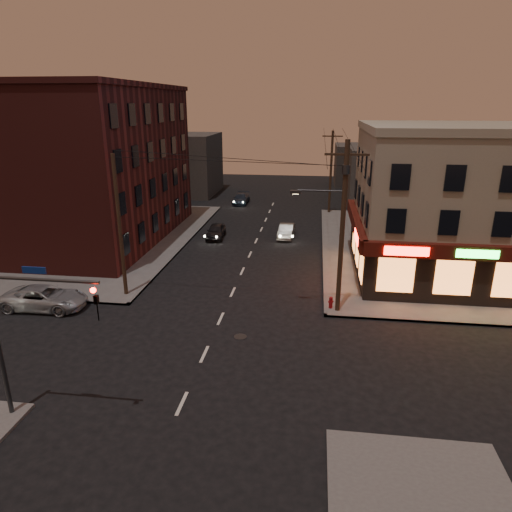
% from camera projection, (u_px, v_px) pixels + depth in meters
% --- Properties ---
extents(ground, '(120.00, 120.00, 0.00)m').
position_uv_depth(ground, '(204.00, 354.00, 22.90)').
color(ground, black).
rests_on(ground, ground).
extents(sidewalk_ne, '(24.00, 28.00, 0.15)m').
position_uv_depth(sidewalk_ne, '(466.00, 251.00, 38.50)').
color(sidewalk_ne, '#514F4C').
rests_on(sidewalk_ne, ground).
extents(sidewalk_nw, '(24.00, 28.00, 0.15)m').
position_uv_depth(sidewalk_nw, '(66.00, 236.00, 42.96)').
color(sidewalk_nw, '#514F4C').
rests_on(sidewalk_nw, ground).
extents(pizza_building, '(15.85, 12.85, 10.50)m').
position_uv_depth(pizza_building, '(470.00, 203.00, 31.84)').
color(pizza_building, gray).
rests_on(pizza_building, sidewalk_ne).
extents(brick_apartment, '(12.00, 20.00, 13.00)m').
position_uv_depth(brick_apartment, '(93.00, 166.00, 40.43)').
color(brick_apartment, '#4E1B19').
rests_on(brick_apartment, sidewalk_nw).
extents(bg_building_ne_a, '(10.00, 12.00, 7.00)m').
position_uv_depth(bg_building_ne_a, '(389.00, 176.00, 55.76)').
color(bg_building_ne_a, '#3F3D3A').
rests_on(bg_building_ne_a, ground).
extents(bg_building_nw, '(9.00, 10.00, 8.00)m').
position_uv_depth(bg_building_nw, '(183.00, 164.00, 62.70)').
color(bg_building_nw, '#3F3D3A').
rests_on(bg_building_nw, ground).
extents(bg_building_ne_b, '(8.00, 8.00, 6.00)m').
position_uv_depth(bg_building_ne_b, '(362.00, 165.00, 69.32)').
color(bg_building_ne_b, '#3F3D3A').
rests_on(bg_building_ne_b, ground).
extents(utility_pole_main, '(4.20, 0.44, 10.00)m').
position_uv_depth(utility_pole_main, '(341.00, 219.00, 25.69)').
color(utility_pole_main, '#382619').
rests_on(utility_pole_main, sidewalk_ne).
extents(utility_pole_far, '(0.26, 0.26, 9.00)m').
position_uv_depth(utility_pole_far, '(331.00, 172.00, 50.64)').
color(utility_pole_far, '#382619').
rests_on(utility_pole_far, sidewalk_ne).
extents(utility_pole_west, '(0.24, 0.24, 9.00)m').
position_uv_depth(utility_pole_west, '(120.00, 227.00, 28.37)').
color(utility_pole_west, '#382619').
rests_on(utility_pole_west, sidewalk_nw).
extents(traffic_signal, '(4.49, 0.32, 6.47)m').
position_uv_depth(traffic_signal, '(19.00, 324.00, 17.00)').
color(traffic_signal, '#333538').
rests_on(traffic_signal, ground).
extents(suv_cross, '(5.09, 2.43, 1.40)m').
position_uv_depth(suv_cross, '(45.00, 298.00, 27.79)').
color(suv_cross, '#999DA1').
rests_on(suv_cross, ground).
extents(sedan_near, '(1.73, 3.87, 1.29)m').
position_uv_depth(sedan_near, '(216.00, 231.00, 42.40)').
color(sedan_near, black).
rests_on(sedan_near, ground).
extents(sedan_mid, '(1.54, 3.84, 1.24)m').
position_uv_depth(sedan_mid, '(286.00, 231.00, 42.58)').
color(sedan_mid, slate).
rests_on(sedan_mid, ground).
extents(sedan_far, '(1.78, 4.30, 1.24)m').
position_uv_depth(sedan_far, '(241.00, 199.00, 56.80)').
color(sedan_far, '#1C2838').
rests_on(sedan_far, ground).
extents(fire_hydrant, '(0.33, 0.33, 0.73)m').
position_uv_depth(fire_hydrant, '(331.00, 302.00, 27.60)').
color(fire_hydrant, maroon).
rests_on(fire_hydrant, sidewalk_ne).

